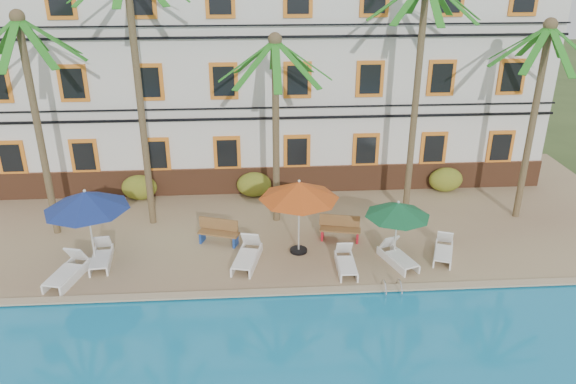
{
  "coord_description": "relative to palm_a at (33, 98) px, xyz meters",
  "views": [
    {
      "loc": [
        -0.38,
        -15.8,
        10.34
      ],
      "look_at": [
        0.85,
        3.0,
        2.0
      ],
      "focal_mm": 35.0,
      "sensor_mm": 36.0,
      "label": 1
    }
  ],
  "objects": [
    {
      "name": "pool_coping",
      "position": [
        7.94,
        -4.63,
        -5.19
      ],
      "size": [
        30.0,
        0.35,
        0.06
      ],
      "primitive_type": "cube",
      "color": "tan",
      "rests_on": "pool_deck"
    },
    {
      "name": "lounger_f",
      "position": [
        14.13,
        -2.77,
        -4.96
      ],
      "size": [
        1.16,
        1.79,
        0.8
      ],
      "color": "white",
      "rests_on": "pool_deck"
    },
    {
      "name": "palm_d",
      "position": [
        13.7,
        0.77,
        0.65
      ],
      "size": [
        4.09,
        4.09,
        9.32
      ],
      "color": "brown",
      "rests_on": "pool_deck"
    },
    {
      "name": "bench_left",
      "position": [
        6.24,
        -1.22,
        -4.75
      ],
      "size": [
        1.57,
        0.93,
        0.93
      ],
      "color": "olive",
      "rests_on": "pool_deck"
    },
    {
      "name": "palm_e",
      "position": [
        18.11,
        0.21,
        -0.25
      ],
      "size": [
        4.09,
        4.09,
        7.75
      ],
      "color": "brown",
      "rests_on": "pool_deck"
    },
    {
      "name": "lounger_b",
      "position": [
        2.25,
        -2.42,
        -4.95
      ],
      "size": [
        0.8,
        1.8,
        0.83
      ],
      "color": "white",
      "rests_on": "pool_deck"
    },
    {
      "name": "lounger_d",
      "position": [
        10.58,
        -3.34,
        -4.96
      ],
      "size": [
        0.63,
        1.69,
        0.8
      ],
      "color": "white",
      "rests_on": "pool_deck"
    },
    {
      "name": "palm_a",
      "position": [
        0.0,
        0.0,
        0.0
      ],
      "size": [
        4.09,
        4.09,
        8.18
      ],
      "color": "brown",
      "rests_on": "pool_deck"
    },
    {
      "name": "lounger_e",
      "position": [
        12.41,
        -3.08,
        -4.95
      ],
      "size": [
        1.17,
        1.85,
        0.83
      ],
      "color": "white",
      "rests_on": "pool_deck"
    },
    {
      "name": "shrub_left",
      "position": [
        2.64,
        2.87,
        -4.67
      ],
      "size": [
        1.5,
        0.9,
        1.1
      ],
      "primitive_type": "ellipsoid",
      "color": "#295D1A",
      "rests_on": "pool_deck"
    },
    {
      "name": "lounger_c",
      "position": [
        7.25,
        -2.74,
        -4.92
      ],
      "size": [
        1.12,
        2.04,
        0.91
      ],
      "color": "white",
      "rests_on": "pool_deck"
    },
    {
      "name": "pool_ladder",
      "position": [
        11.83,
        -4.73,
        -5.22
      ],
      "size": [
        0.54,
        0.74,
        0.74
      ],
      "color": "silver",
      "rests_on": "ground"
    },
    {
      "name": "bench_right",
      "position": [
        10.71,
        -1.24,
        -4.75
      ],
      "size": [
        1.57,
        0.78,
        0.93
      ],
      "color": "olive",
      "rests_on": "pool_deck"
    },
    {
      "name": "palm_b",
      "position": [
        3.53,
        0.6,
        1.02
      ],
      "size": [
        4.09,
        4.09,
        9.99
      ],
      "color": "brown",
      "rests_on": "pool_deck"
    },
    {
      "name": "umbrella_red",
      "position": [
        9.09,
        -2.07,
        -2.83
      ],
      "size": [
        2.79,
        2.79,
        2.79
      ],
      "color": "black",
      "rests_on": "pool_deck"
    },
    {
      "name": "shrub_right",
      "position": [
        16.03,
        2.87,
        -4.67
      ],
      "size": [
        1.5,
        0.9,
        1.1
      ],
      "primitive_type": "ellipsoid",
      "color": "#295D1A",
      "rests_on": "pool_deck"
    },
    {
      "name": "umbrella_blue",
      "position": [
        2.05,
        -2.49,
        -2.81
      ],
      "size": [
        2.82,
        2.82,
        2.81
      ],
      "color": "black",
      "rests_on": "pool_deck"
    },
    {
      "name": "palm_c",
      "position": [
        8.42,
        0.52,
        -0.51
      ],
      "size": [
        4.09,
        4.09,
        7.29
      ],
      "color": "brown",
      "rests_on": "pool_deck"
    },
    {
      "name": "umbrella_green",
      "position": [
        12.37,
        -2.8,
        -3.31
      ],
      "size": [
        2.24,
        2.24,
        2.24
      ],
      "color": "black",
      "rests_on": "pool_deck"
    },
    {
      "name": "hotel_building",
      "position": [
        7.94,
        6.25,
        -0.09
      ],
      "size": [
        25.4,
        6.44,
        10.22
      ],
      "color": "silver",
      "rests_on": "pool_deck"
    },
    {
      "name": "pool_deck",
      "position": [
        7.94,
        1.27,
        -5.34
      ],
      "size": [
        30.0,
        12.0,
        0.25
      ],
      "primitive_type": "cube",
      "color": "tan",
      "rests_on": "ground"
    },
    {
      "name": "shrub_mid",
      "position": [
        7.55,
        2.87,
        -4.67
      ],
      "size": [
        1.5,
        0.9,
        1.1
      ],
      "primitive_type": "ellipsoid",
      "color": "#295D1A",
      "rests_on": "pool_deck"
    },
    {
      "name": "lounger_a",
      "position": [
        1.38,
        -3.36,
        -4.92
      ],
      "size": [
        1.14,
        2.02,
        0.9
      ],
      "color": "white",
      "rests_on": "pool_deck"
    },
    {
      "name": "ground",
      "position": [
        7.94,
        -3.73,
        -5.47
      ],
      "size": [
        100.0,
        100.0,
        0.0
      ],
      "primitive_type": "plane",
      "color": "#384C23",
      "rests_on": "ground"
    }
  ]
}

